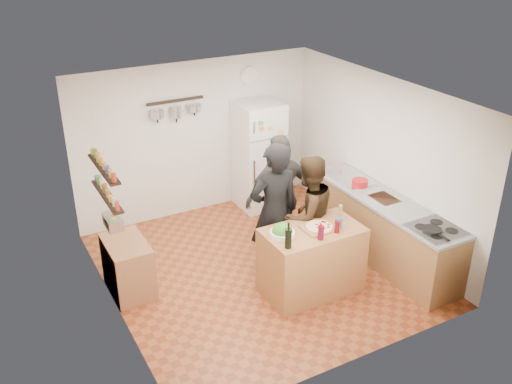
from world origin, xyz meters
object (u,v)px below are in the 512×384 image
salt_canister (338,223)px  side_table (128,267)px  counter_run (383,229)px  prep_island (311,260)px  pepper_mill (340,214)px  person_left (274,212)px  red_bowl (360,183)px  fridge (259,155)px  wall_clock (249,76)px  salad_bowl (282,234)px  person_back (281,197)px  wine_bottle (288,238)px  person_center (308,215)px  skillet (432,230)px

salt_canister → side_table: 2.76m
counter_run → prep_island: bearing=-171.4°
pepper_mill → person_left: size_ratio=0.09×
red_bowl → fridge: size_ratio=0.13×
red_bowl → wall_clock: 2.51m
salad_bowl → person_back: size_ratio=0.17×
prep_island → fridge: fridge is taller
person_back → salt_canister: bearing=102.4°
salad_bowl → person_left: (0.17, 0.50, 0.02)m
person_left → wall_clock: wall_clock is taller
counter_run → wine_bottle: bearing=-167.1°
wine_bottle → counter_run: bearing=12.9°
pepper_mill → person_center: size_ratio=0.10×
pepper_mill → skillet: 1.15m
prep_island → person_back: 1.10m
person_center → counter_run: person_center is taller
counter_run → side_table: (-3.44, 0.92, -0.09)m
fridge → prep_island: bearing=-103.5°
wine_bottle → side_table: wine_bottle is taller
wine_bottle → salt_canister: (0.80, 0.10, -0.06)m
person_back → side_table: (-2.21, 0.13, -0.55)m
person_center → wall_clock: size_ratio=5.62×
prep_island → salad_bowl: (-0.42, 0.05, 0.49)m
person_center → side_table: size_ratio=2.11×
person_center → wall_clock: 2.74m
prep_island → person_center: 0.64m
person_center → red_bowl: size_ratio=7.23×
salad_bowl → person_back: (0.54, 0.94, -0.03)m
side_table → pepper_mill: bearing=-22.9°
red_bowl → wall_clock: size_ratio=0.78×
person_center → red_bowl: person_center is taller
person_left → fridge: person_left is taller
prep_island → wine_bottle: 0.80m
wine_bottle → counter_run: wine_bottle is taller
pepper_mill → person_center: (-0.23, 0.40, -0.16)m
red_bowl → side_table: red_bowl is taller
person_back → salad_bowl: bearing=63.3°
wall_clock → salad_bowl: bearing=-110.2°
pepper_mill → counter_run: size_ratio=0.07×
salad_bowl → wall_clock: (1.02, 2.78, 1.21)m
salt_canister → side_table: salt_canister is taller
wall_clock → prep_island: bearing=-102.0°
pepper_mill → salt_canister: (-0.15, -0.17, -0.02)m
salad_bowl → fridge: fridge is taller
pepper_mill → person_left: person_left is taller
red_bowl → fridge: bearing=111.6°
counter_run → red_bowl: red_bowl is taller
counter_run → wall_clock: size_ratio=8.77×
salt_canister → person_back: (-0.18, 1.11, -0.07)m
pepper_mill → side_table: (-2.54, 1.07, -0.63)m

